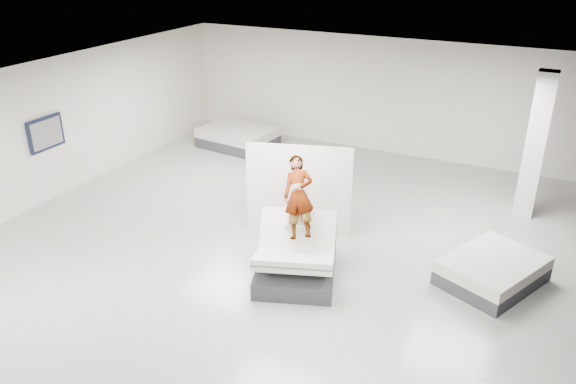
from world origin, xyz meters
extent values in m
plane|color=#A7A49E|center=(0.00, 0.00, 0.00)|extent=(14.00, 14.00, 0.00)
plane|color=#232325|center=(0.00, 0.00, 3.20)|extent=(14.00, 14.00, 0.00)
cube|color=white|center=(0.00, 7.00, 1.60)|extent=(12.00, 0.04, 3.20)
cube|color=white|center=(-6.00, 0.00, 1.60)|extent=(0.04, 14.00, 3.20)
cube|color=#37373C|center=(0.56, 0.03, 0.16)|extent=(1.90, 2.18, 0.32)
cube|color=silver|center=(0.47, 0.27, 0.71)|extent=(1.55, 1.21, 0.78)
cube|color=#5C5C60|center=(0.47, 0.27, 0.71)|extent=(1.53, 1.11, 0.67)
cube|color=silver|center=(0.70, -0.36, 0.54)|extent=(1.60, 1.34, 0.44)
cube|color=#5C5C60|center=(0.70, -0.36, 0.54)|extent=(1.61, 1.32, 0.28)
cube|color=white|center=(0.44, 0.35, 1.02)|extent=(0.59, 0.50, 0.35)
imported|color=slate|center=(0.46, 0.31, 1.16)|extent=(1.01, 1.55, 1.18)
cube|color=black|center=(0.78, 0.06, 1.00)|extent=(0.09, 0.15, 0.08)
cube|color=white|center=(-0.09, 1.48, 0.97)|extent=(2.06, 0.71, 1.93)
cube|color=#37373C|center=(3.78, 1.36, 0.13)|extent=(1.91, 2.13, 0.26)
cube|color=silver|center=(3.78, 1.36, 0.37)|extent=(1.91, 2.13, 0.22)
cube|color=#37373C|center=(-3.96, 5.47, 0.15)|extent=(2.18, 1.74, 0.30)
cube|color=silver|center=(-3.96, 5.47, 0.43)|extent=(2.18, 1.74, 0.25)
cube|color=white|center=(4.00, 4.50, 1.60)|extent=(0.40, 0.40, 3.20)
cube|color=black|center=(-5.94, 0.50, 1.60)|extent=(0.05, 0.95, 0.75)
cube|color=tan|center=(-5.91, 0.50, 1.60)|extent=(0.02, 0.82, 0.62)
camera|label=1|loc=(4.30, -7.83, 5.65)|focal=35.00mm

